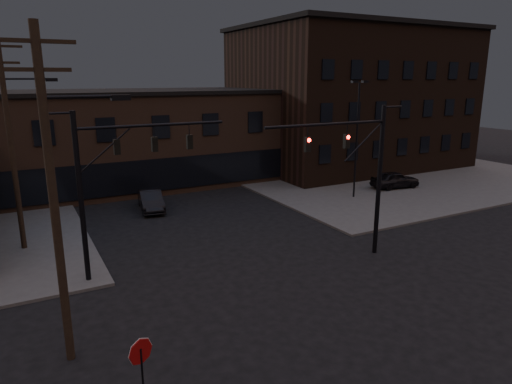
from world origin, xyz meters
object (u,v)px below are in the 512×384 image
parked_car_lot_b (318,171)px  traffic_signal_near (363,166)px  stop_sign (141,360)px  parked_car_lot_a (395,180)px  car_crossing (151,200)px  traffic_signal_far (109,176)px

parked_car_lot_b → traffic_signal_near: bearing=147.7°
stop_sign → parked_car_lot_a: 31.00m
traffic_signal_near → car_crossing: traffic_signal_near is taller
parked_car_lot_a → car_crossing: 20.50m
stop_sign → parked_car_lot_b: stop_sign is taller
traffic_signal_near → parked_car_lot_b: size_ratio=1.80×
traffic_signal_far → parked_car_lot_b: (21.35, 13.01, -4.22)m
traffic_signal_far → parked_car_lot_a: (24.81, 6.72, -4.14)m
traffic_signal_far → stop_sign: size_ratio=3.23×
parked_car_lot_a → car_crossing: size_ratio=0.98×
traffic_signal_near → car_crossing: (-7.41, 13.99, -4.22)m
stop_sign → parked_car_lot_a: (26.09, 16.70, -0.97)m
stop_sign → traffic_signal_far: bearing=82.7°
traffic_signal_near → stop_sign: 15.17m
parked_car_lot_a → car_crossing: (-20.15, 3.78, -0.16)m
parked_car_lot_b → car_crossing: parked_car_lot_b is taller
traffic_signal_near → parked_car_lot_b: traffic_signal_near is taller
parked_car_lot_a → parked_car_lot_b: bearing=36.1°
traffic_signal_near → stop_sign: traffic_signal_near is taller
traffic_signal_far → car_crossing: traffic_signal_far is taller
traffic_signal_far → parked_car_lot_b: bearing=31.4°
traffic_signal_near → car_crossing: 16.39m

